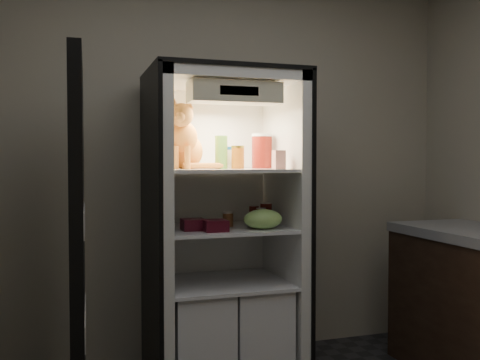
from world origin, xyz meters
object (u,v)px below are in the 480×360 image
Objects in this scene: refrigerator at (221,250)px; grape_bag at (263,219)px; pepper_jar at (262,151)px; salsa_jar at (238,157)px; parmesan_shaker at (221,152)px; soda_can_c at (261,217)px; tabby_cat at (185,143)px; soda_can_b at (266,214)px; berry_box_right at (215,226)px; condiment_jar at (228,219)px; cream_carton at (279,160)px; mayo_tub at (228,158)px; berry_box_left at (193,224)px; soda_can_a at (254,214)px.

grape_bag is (0.19, -0.23, 0.21)m from refrigerator.
salsa_jar is at bearing -150.19° from pepper_jar.
pepper_jar is at bearing 16.20° from parmesan_shaker.
parmesan_shaker is at bearing 163.02° from soda_can_c.
soda_can_b is at bearing 15.69° from tabby_cat.
refrigerator reaches higher than soda_can_c.
tabby_cat is 1.89× the size of pepper_jar.
berry_box_right is at bearing -150.92° from soda_can_b.
soda_can_b reaches higher than condiment_jar.
soda_can_b is at bearing 29.08° from berry_box_right.
parmesan_shaker is at bearing 65.50° from berry_box_right.
cream_carton is (0.28, -0.24, 0.55)m from refrigerator.
pepper_jar reaches higher than mayo_tub.
tabby_cat is at bearing -174.84° from pepper_jar.
grape_bag is at bearing -11.04° from berry_box_left.
soda_can_c is 1.23× the size of condiment_jar.
berry_box_right is (0.12, -0.25, -0.47)m from tabby_cat.
parmesan_shaker is 0.48m from berry_box_left.
condiment_jar is 0.39× the size of grape_bag.
grape_bag is at bearing -59.43° from salsa_jar.
soda_can_b is at bearing 89.99° from cream_carton.
tabby_cat is 2.97× the size of salsa_jar.
salsa_jar is (0.03, -0.12, 0.00)m from mayo_tub.
parmesan_shaker is 1.82× the size of cream_carton.
salsa_jar reaches higher than grape_bag.
pepper_jar reaches higher than parmesan_shaker.
soda_can_c is 0.20m from condiment_jar.
condiment_jar is at bearing 171.14° from salsa_jar.
berry_box_right is (-0.10, -0.21, -0.42)m from parmesan_shaker.
berry_box_left is at bearing -65.04° from tabby_cat.
cream_carton is at bearing -52.20° from mayo_tub.
cream_carton is 0.45m from soda_can_a.
pepper_jar reaches higher than soda_can_a.
mayo_tub is 1.04× the size of berry_box_right.
tabby_cat reaches higher than berry_box_right.
tabby_cat is at bearing 150.30° from grape_bag.
soda_can_c is (-0.06, 0.13, -0.35)m from cream_carton.
refrigerator reaches higher than mayo_tub.
soda_can_a is 0.44m from berry_box_right.
soda_can_a is at bearing -170.25° from pepper_jar.
mayo_tub is 0.48m from grape_bag.
berry_box_left is at bearing 139.09° from berry_box_right.
soda_can_b is at bearing 0.95° from parmesan_shaker.
refrigerator is 0.67m from pepper_jar.
soda_can_a is at bearing 87.33° from soda_can_c.
berry_box_right is (0.11, -0.09, 0.00)m from berry_box_left.
cream_carton is (0.20, -0.18, -0.02)m from salsa_jar.
parmesan_shaker is at bearing -179.05° from soda_can_b.
berry_box_right is at bearing -44.64° from tabby_cat.
condiment_jar is at bearing -26.26° from parmesan_shaker.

